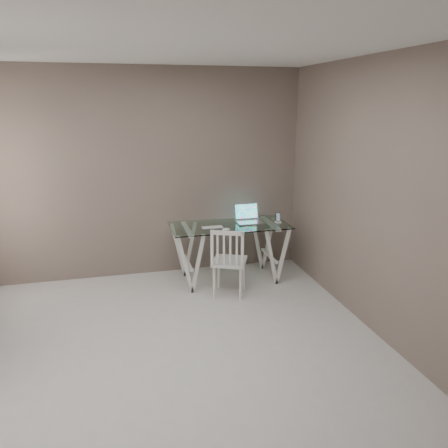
% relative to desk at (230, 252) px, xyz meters
% --- Properties ---
extents(room, '(4.50, 4.52, 2.71)m').
position_rel_desk_xyz_m(room, '(-0.99, -1.73, 1.33)').
color(room, '#B7B4AF').
rests_on(room, ground).
extents(desk, '(1.50, 0.70, 0.75)m').
position_rel_desk_xyz_m(desk, '(0.00, 0.00, 0.00)').
color(desk, silver).
rests_on(desk, ground).
extents(chair, '(0.51, 0.51, 0.85)m').
position_rel_desk_xyz_m(chair, '(-0.14, -0.49, 0.09)').
color(chair, silver).
rests_on(chair, ground).
extents(laptop, '(0.33, 0.30, 0.23)m').
position_rel_desk_xyz_m(laptop, '(0.28, 0.10, 0.42)').
color(laptop, silver).
rests_on(laptop, desk).
extents(keyboard, '(0.28, 0.12, 0.01)m').
position_rel_desk_xyz_m(keyboard, '(-0.24, -0.07, 0.37)').
color(keyboard, silver).
rests_on(keyboard, desk).
extents(mouse, '(0.10, 0.06, 0.03)m').
position_rel_desk_xyz_m(mouse, '(-0.11, -0.24, 0.38)').
color(mouse, white).
rests_on(mouse, desk).
extents(phone_dock, '(0.07, 0.07, 0.13)m').
position_rel_desk_xyz_m(phone_dock, '(0.64, -0.04, 0.40)').
color(phone_dock, white).
rests_on(phone_dock, desk).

